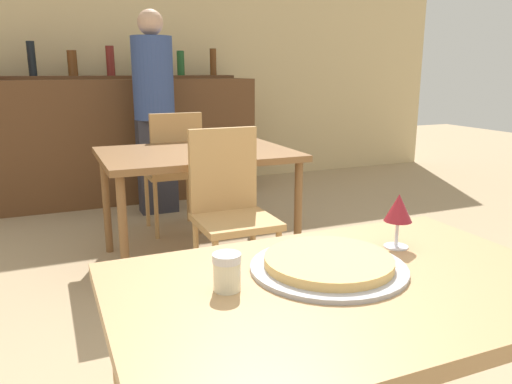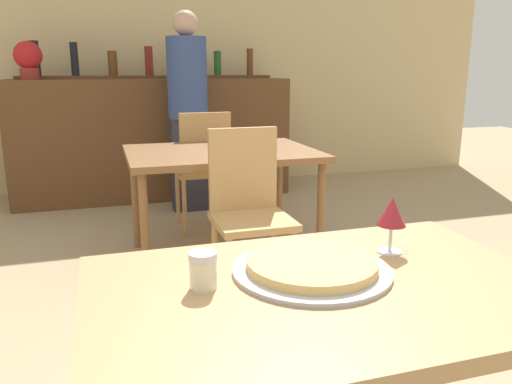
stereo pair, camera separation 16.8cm
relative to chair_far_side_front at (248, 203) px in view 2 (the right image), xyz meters
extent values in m
cube|color=#D1B784|center=(-0.24, 2.94, 0.86)|extent=(8.00, 0.05, 2.80)
cube|color=#A87F51|center=(-0.24, -1.47, 0.17)|extent=(1.13, 0.73, 0.04)
cylinder|color=#A87F51|center=(0.26, -1.17, -0.19)|extent=(0.05, 0.05, 0.69)
cube|color=brown|center=(0.00, 0.61, 0.17)|extent=(1.19, 0.88, 0.04)
cylinder|color=brown|center=(-0.53, 0.23, -0.19)|extent=(0.05, 0.05, 0.69)
cylinder|color=brown|center=(0.53, 0.23, -0.19)|extent=(0.05, 0.05, 0.69)
cylinder|color=brown|center=(-0.53, 0.99, -0.19)|extent=(0.05, 0.05, 0.69)
cylinder|color=brown|center=(0.53, 0.99, -0.19)|extent=(0.05, 0.05, 0.69)
cube|color=brown|center=(-0.24, 2.44, 0.04)|extent=(2.60, 0.56, 1.14)
cube|color=brown|center=(-0.24, 2.58, 0.62)|extent=(2.39, 0.24, 0.03)
cylinder|color=black|center=(-1.26, 2.58, 0.79)|extent=(0.09, 0.09, 0.31)
cylinder|color=black|center=(-0.92, 2.58, 0.79)|extent=(0.07, 0.07, 0.30)
cylinder|color=#5B3314|center=(-0.58, 2.58, 0.75)|extent=(0.09, 0.09, 0.23)
cylinder|color=maroon|center=(-0.24, 2.58, 0.77)|extent=(0.08, 0.08, 0.27)
cylinder|color=#1E5123|center=(0.10, 2.58, 0.77)|extent=(0.08, 0.08, 0.26)
cylinder|color=#1E5123|center=(0.44, 2.58, 0.76)|extent=(0.07, 0.07, 0.24)
cylinder|color=#5B3314|center=(0.78, 2.58, 0.77)|extent=(0.07, 0.07, 0.26)
cube|color=tan|center=(0.00, -0.08, -0.08)|extent=(0.40, 0.40, 0.04)
cube|color=tan|center=(0.00, 0.10, 0.17)|extent=(0.38, 0.04, 0.45)
cylinder|color=tan|center=(-0.17, -0.25, -0.32)|extent=(0.03, 0.03, 0.44)
cylinder|color=tan|center=(0.17, -0.25, -0.32)|extent=(0.03, 0.03, 0.44)
cylinder|color=tan|center=(-0.17, 0.09, -0.32)|extent=(0.03, 0.03, 0.44)
cylinder|color=tan|center=(0.17, 0.09, -0.32)|extent=(0.03, 0.03, 0.44)
cube|color=tan|center=(0.00, 1.30, -0.08)|extent=(0.40, 0.40, 0.04)
cube|color=tan|center=(0.00, 1.11, 0.17)|extent=(0.38, 0.04, 0.45)
cylinder|color=tan|center=(0.17, 1.47, -0.32)|extent=(0.03, 0.03, 0.44)
cylinder|color=tan|center=(-0.17, 1.47, -0.32)|extent=(0.03, 0.03, 0.44)
cylinder|color=tan|center=(0.17, 1.13, -0.32)|extent=(0.03, 0.03, 0.44)
cylinder|color=tan|center=(-0.17, 1.13, -0.32)|extent=(0.03, 0.03, 0.44)
cylinder|color=#A3A3A8|center=(-0.24, -1.39, 0.20)|extent=(0.40, 0.40, 0.01)
cylinder|color=#E0B266|center=(-0.24, -1.39, 0.22)|extent=(0.33, 0.33, 0.02)
cylinder|color=beige|center=(-0.52, -1.40, 0.23)|extent=(0.06, 0.06, 0.07)
cylinder|color=silver|center=(-0.52, -1.40, 0.27)|extent=(0.07, 0.07, 0.02)
cube|color=#2D2D38|center=(0.00, 1.86, -0.13)|extent=(0.32, 0.18, 0.82)
cylinder|color=#33477F|center=(0.00, 1.86, 0.62)|extent=(0.34, 0.34, 0.68)
sphere|color=tan|center=(0.00, 1.86, 1.07)|extent=(0.21, 0.21, 0.21)
cylinder|color=silver|center=(0.03, -1.32, 0.20)|extent=(0.07, 0.07, 0.00)
cylinder|color=silver|center=(0.03, -1.32, 0.23)|extent=(0.01, 0.01, 0.07)
cone|color=maroon|center=(0.03, -1.32, 0.31)|extent=(0.08, 0.08, 0.08)
cylinder|color=maroon|center=(-1.29, 2.39, 0.66)|extent=(0.16, 0.16, 0.10)
sphere|color=red|center=(-1.29, 2.39, 0.82)|extent=(0.24, 0.24, 0.24)
camera|label=1|loc=(-0.88, -2.42, 0.69)|focal=35.00mm
camera|label=2|loc=(-0.72, -2.48, 0.69)|focal=35.00mm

